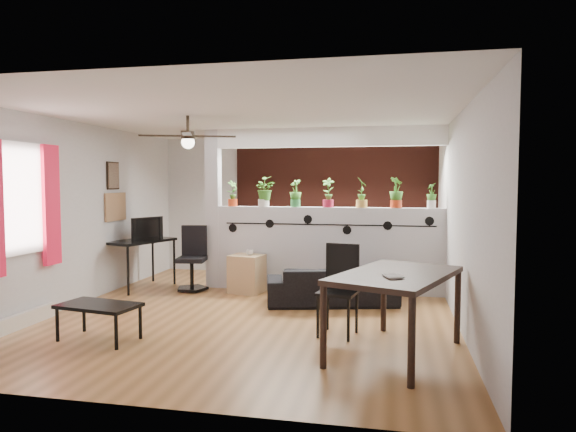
# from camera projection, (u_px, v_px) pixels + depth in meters

# --- Properties ---
(room_shell) EXTENTS (6.30, 7.10, 2.90)m
(room_shell) POSITION_uv_depth(u_px,v_px,m) (254.00, 216.00, 6.81)
(room_shell) COLOR brown
(room_shell) RESTS_ON ground
(partition_wall) EXTENTS (3.60, 0.18, 1.35)m
(partition_wall) POSITION_uv_depth(u_px,v_px,m) (328.00, 249.00, 8.16)
(partition_wall) COLOR #BCBCC1
(partition_wall) RESTS_ON ground
(ceiling_header) EXTENTS (3.60, 0.18, 0.30)m
(ceiling_header) POSITION_uv_depth(u_px,v_px,m) (328.00, 137.00, 8.05)
(ceiling_header) COLOR white
(ceiling_header) RESTS_ON room_shell
(pier_column) EXTENTS (0.22, 0.20, 2.60)m
(pier_column) POSITION_uv_depth(u_px,v_px,m) (214.00, 209.00, 8.50)
(pier_column) COLOR #BCBCC1
(pier_column) RESTS_ON ground
(brick_panel) EXTENTS (3.90, 0.05, 2.60)m
(brick_panel) POSITION_uv_depth(u_px,v_px,m) (338.00, 206.00, 9.56)
(brick_panel) COLOR #993C2C
(brick_panel) RESTS_ON ground
(vine_decal) EXTENTS (3.31, 0.01, 0.30)m
(vine_decal) POSITION_uv_depth(u_px,v_px,m) (327.00, 225.00, 8.04)
(vine_decal) COLOR black
(vine_decal) RESTS_ON partition_wall
(window_assembly) EXTENTS (0.09, 1.30, 1.55)m
(window_assembly) POSITION_uv_depth(u_px,v_px,m) (22.00, 202.00, 6.14)
(window_assembly) COLOR white
(window_assembly) RESTS_ON room_shell
(baseboard_heater) EXTENTS (0.08, 1.00, 0.18)m
(baseboard_heater) POSITION_uv_depth(u_px,v_px,m) (27.00, 318.00, 6.23)
(baseboard_heater) COLOR silver
(baseboard_heater) RESTS_ON ground
(corkboard) EXTENTS (0.03, 0.60, 0.45)m
(corkboard) POSITION_uv_depth(u_px,v_px,m) (116.00, 207.00, 8.26)
(corkboard) COLOR #936A47
(corkboard) RESTS_ON room_shell
(framed_art) EXTENTS (0.03, 0.34, 0.44)m
(framed_art) POSITION_uv_depth(u_px,v_px,m) (113.00, 176.00, 8.17)
(framed_art) COLOR #8C7259
(framed_art) RESTS_ON room_shell
(ceiling_fan) EXTENTS (1.19, 1.19, 0.43)m
(ceiling_fan) POSITION_uv_depth(u_px,v_px,m) (188.00, 138.00, 6.62)
(ceiling_fan) COLOR black
(ceiling_fan) RESTS_ON room_shell
(potted_plant_0) EXTENTS (0.27, 0.28, 0.43)m
(potted_plant_0) POSITION_uv_depth(u_px,v_px,m) (233.00, 192.00, 8.42)
(potted_plant_0) COLOR red
(potted_plant_0) RESTS_ON partition_wall
(potted_plant_1) EXTENTS (0.33, 0.32, 0.49)m
(potted_plant_1) POSITION_uv_depth(u_px,v_px,m) (264.00, 191.00, 8.31)
(potted_plant_1) COLOR silver
(potted_plant_1) RESTS_ON partition_wall
(potted_plant_2) EXTENTS (0.29, 0.27, 0.44)m
(potted_plant_2) POSITION_uv_depth(u_px,v_px,m) (295.00, 192.00, 8.21)
(potted_plant_2) COLOR #318942
(potted_plant_2) RESTS_ON partition_wall
(potted_plant_3) EXTENTS (0.27, 0.22, 0.47)m
(potted_plant_3) POSITION_uv_depth(u_px,v_px,m) (328.00, 192.00, 8.10)
(potted_plant_3) COLOR #B31C3C
(potted_plant_3) RESTS_ON partition_wall
(potted_plant_4) EXTENTS (0.21, 0.26, 0.48)m
(potted_plant_4) POSITION_uv_depth(u_px,v_px,m) (362.00, 192.00, 8.00)
(potted_plant_4) COLOR gold
(potted_plant_4) RESTS_ON partition_wall
(potted_plant_5) EXTENTS (0.31, 0.32, 0.48)m
(potted_plant_5) POSITION_uv_depth(u_px,v_px,m) (396.00, 192.00, 7.89)
(potted_plant_5) COLOR red
(potted_plant_5) RESTS_ON partition_wall
(potted_plant_6) EXTENTS (0.20, 0.22, 0.38)m
(potted_plant_6) POSITION_uv_depth(u_px,v_px,m) (432.00, 195.00, 7.79)
(potted_plant_6) COLOR white
(potted_plant_6) RESTS_ON partition_wall
(sofa) EXTENTS (1.87, 1.09, 0.52)m
(sofa) POSITION_uv_depth(u_px,v_px,m) (332.00, 286.00, 7.36)
(sofa) COLOR black
(sofa) RESTS_ON ground
(cube_shelf) EXTENTS (0.56, 0.52, 0.60)m
(cube_shelf) POSITION_uv_depth(u_px,v_px,m) (247.00, 274.00, 8.10)
(cube_shelf) COLOR tan
(cube_shelf) RESTS_ON ground
(cup) EXTENTS (0.14, 0.14, 0.09)m
(cup) POSITION_uv_depth(u_px,v_px,m) (250.00, 252.00, 8.07)
(cup) COLOR gray
(cup) RESTS_ON cube_shelf
(computer_desk) EXTENTS (0.90, 1.23, 0.80)m
(computer_desk) POSITION_uv_depth(u_px,v_px,m) (141.00, 244.00, 8.43)
(computer_desk) COLOR black
(computer_desk) RESTS_ON ground
(monitor) EXTENTS (0.35, 0.20, 0.20)m
(monitor) POSITION_uv_depth(u_px,v_px,m) (145.00, 233.00, 8.56)
(monitor) COLOR black
(monitor) RESTS_ON computer_desk
(office_chair) EXTENTS (0.53, 0.53, 1.02)m
(office_chair) POSITION_uv_depth(u_px,v_px,m) (193.00, 262.00, 8.28)
(office_chair) COLOR black
(office_chair) RESTS_ON ground
(dining_table) EXTENTS (1.43, 1.77, 0.84)m
(dining_table) POSITION_uv_depth(u_px,v_px,m) (396.00, 281.00, 5.14)
(dining_table) COLOR black
(dining_table) RESTS_ON ground
(book) EXTENTS (0.22, 0.25, 0.02)m
(book) POSITION_uv_depth(u_px,v_px,m) (385.00, 277.00, 4.86)
(book) COLOR gray
(book) RESTS_ON dining_table
(folding_chair) EXTENTS (0.49, 0.49, 1.03)m
(folding_chair) POSITION_uv_depth(u_px,v_px,m) (340.00, 281.00, 5.89)
(folding_chair) COLOR black
(folding_chair) RESTS_ON ground
(coffee_table) EXTENTS (0.94, 0.62, 0.41)m
(coffee_table) POSITION_uv_depth(u_px,v_px,m) (99.00, 308.00, 5.65)
(coffee_table) COLOR black
(coffee_table) RESTS_ON ground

